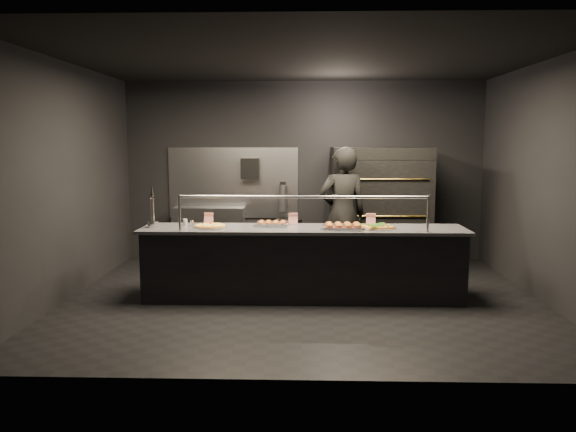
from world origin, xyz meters
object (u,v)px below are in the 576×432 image
(slider_tray_b, at_px, (343,226))
(round_pizza, at_px, (210,226))
(pizza_oven, at_px, (379,207))
(beer_tap, at_px, (153,215))
(trash_bin, at_px, (289,240))
(towel_dispenser, at_px, (250,169))
(service_counter, at_px, (303,263))
(slider_tray_a, at_px, (272,224))
(fire_extinguisher, at_px, (283,198))
(square_pizza, at_px, (378,227))
(prep_shelf, at_px, (209,234))
(worker, at_px, (342,214))

(slider_tray_b, bearing_deg, round_pizza, 177.11)
(pizza_oven, relative_size, slider_tray_b, 3.29)
(beer_tap, xyz_separation_m, trash_bin, (1.67, 2.25, -0.71))
(towel_dispenser, distance_m, beer_tap, 2.66)
(service_counter, bearing_deg, round_pizza, -179.58)
(slider_tray_a, bearing_deg, fire_extinguisher, 88.67)
(round_pizza, xyz_separation_m, square_pizza, (2.12, -0.03, 0.00))
(beer_tap, bearing_deg, prep_shelf, 82.58)
(beer_tap, relative_size, worker, 0.28)
(service_counter, distance_m, square_pizza, 1.05)
(beer_tap, height_order, worker, worker)
(trash_bin, relative_size, worker, 0.37)
(slider_tray_a, xyz_separation_m, trash_bin, (0.16, 2.07, -0.58))
(slider_tray_a, xyz_separation_m, slider_tray_b, (0.90, -0.24, 0.01))
(trash_bin, bearing_deg, beer_tap, -126.54)
(beer_tap, bearing_deg, round_pizza, 1.45)
(square_pizza, xyz_separation_m, worker, (-0.37, 1.10, 0.02))
(slider_tray_a, relative_size, worker, 0.24)
(square_pizza, distance_m, worker, 1.16)
(round_pizza, height_order, slider_tray_b, slider_tray_b)
(square_pizza, bearing_deg, round_pizza, 179.25)
(towel_dispenser, height_order, worker, worker)
(pizza_oven, height_order, fire_extinguisher, pizza_oven)
(slider_tray_a, bearing_deg, pizza_oven, 47.52)
(fire_extinguisher, bearing_deg, square_pizza, -62.16)
(pizza_oven, height_order, prep_shelf, pizza_oven)
(slider_tray_b, bearing_deg, slider_tray_a, 164.87)
(round_pizza, distance_m, slider_tray_a, 0.79)
(round_pizza, distance_m, worker, 2.05)
(prep_shelf, distance_m, beer_tap, 2.45)
(prep_shelf, xyz_separation_m, beer_tap, (-0.31, -2.35, 0.62))
(square_pizza, bearing_deg, service_counter, 177.79)
(worker, bearing_deg, pizza_oven, -139.35)
(square_pizza, bearing_deg, worker, 108.62)
(pizza_oven, distance_m, prep_shelf, 2.88)
(slider_tray_b, relative_size, worker, 0.30)
(worker, bearing_deg, prep_shelf, -42.59)
(fire_extinguisher, bearing_deg, prep_shelf, -176.34)
(pizza_oven, xyz_separation_m, towel_dispenser, (-2.10, 0.49, 0.58))
(towel_dispenser, xyz_separation_m, worker, (1.47, -1.33, -0.59))
(fire_extinguisher, distance_m, beer_tap, 2.88)
(service_counter, distance_m, slider_tray_a, 0.64)
(service_counter, bearing_deg, towel_dispenser, 110.63)
(round_pizza, relative_size, worker, 0.23)
(prep_shelf, height_order, slider_tray_b, slider_tray_b)
(service_counter, distance_m, slider_tray_b, 0.70)
(fire_extinguisher, xyz_separation_m, beer_tap, (-1.56, -2.43, 0.01))
(round_pizza, relative_size, trash_bin, 0.62)
(fire_extinguisher, distance_m, slider_tray_a, 2.25)
(towel_dispenser, distance_m, square_pizza, 3.10)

